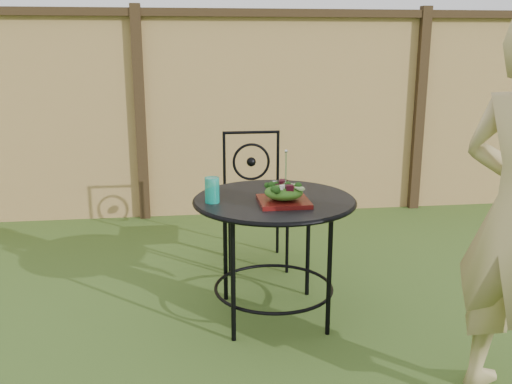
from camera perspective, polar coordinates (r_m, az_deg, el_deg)
The scene contains 8 objects.
ground at distance 3.53m, azimuth 9.04°, elevation -11.95°, with size 60.00×60.00×0.00m, color #2B4717.
fence at distance 5.33m, azimuth 2.75°, elevation 7.93°, with size 8.00×0.12×1.90m.
patio_table at distance 3.25m, azimuth 1.83°, elevation -2.97°, with size 0.92×0.92×0.72m.
patio_chair at distance 4.12m, azimuth -0.21°, elevation -0.34°, with size 0.46×0.46×0.95m.
salad_plate at distance 3.10m, azimuth 2.78°, elevation -0.95°, with size 0.27×0.27×0.02m, color #4D0B0D.
salad at distance 3.09m, azimuth 2.80°, elevation -0.02°, with size 0.21×0.21×0.08m, color #235614.
fork at distance 3.06m, azimuth 3.01°, elevation 2.34°, with size 0.01×0.01×0.18m, color silver.
drinking_glass at distance 3.12m, azimuth -4.42°, elevation 0.20°, with size 0.08×0.08×0.14m, color #0D9B84.
Camera 1 is at (-0.95, -3.02, 1.57)m, focal length 40.00 mm.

